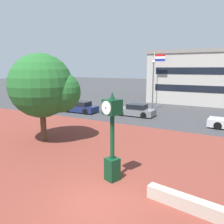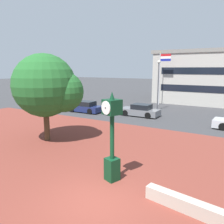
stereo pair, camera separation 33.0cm
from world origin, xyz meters
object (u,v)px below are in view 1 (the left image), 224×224
Objects in this scene: plaza_tree at (45,87)px; car_street_far at (136,111)px; car_street_distant at (80,107)px; flagpole_primary at (155,74)px; street_clock at (112,138)px; street_lamp_post at (153,80)px.

plaza_tree is 11.49m from car_street_far.
car_street_far is 1.01× the size of car_street_distant.
plaza_tree is 0.84× the size of flagpole_primary.
car_street_far is at bearing 128.96° from street_clock.
plaza_tree is at bearing -98.77° from street_lamp_post.
flagpole_primary is at bearing 123.87° from street_clock.
flagpole_primary reaches higher than street_lamp_post.
car_street_far is at bearing 79.77° from plaza_tree.
street_lamp_post reaches higher than car_street_distant.
plaza_tree is 15.30m from street_lamp_post.
car_street_far is 0.70× the size of street_lamp_post.
street_clock is at bearing -161.03° from car_street_far.
street_lamp_post reaches higher than street_clock.
street_lamp_post is at bearing 81.23° from plaza_tree.
flagpole_primary reaches higher than street_clock.
flagpole_primary is (-0.81, 8.48, 3.71)m from car_street_far.
street_clock is at bearing -22.72° from plaza_tree.
street_clock is 0.68× the size of street_lamp_post.
street_lamp_post reaches higher than car_street_far.
flagpole_primary is at bearing 105.64° from street_lamp_post.
car_street_distant is 0.57× the size of flagpole_primary.
car_street_distant is at bearing 101.04° from car_street_far.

